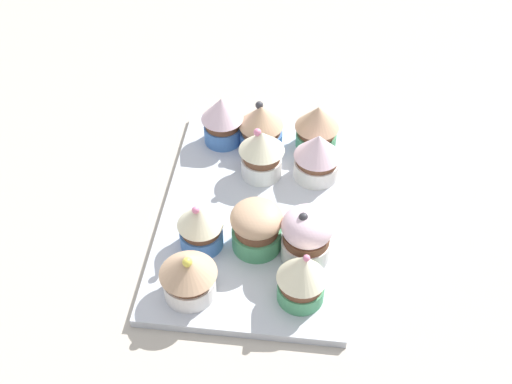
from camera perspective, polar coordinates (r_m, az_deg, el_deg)
ground_plane at (r=83.14cm, az=0.00°, el=-2.77°), size 180.00×180.00×3.00cm
baking_tray at (r=81.59cm, az=0.00°, el=-1.78°), size 37.44×24.04×1.20cm
cupcake_0 at (r=69.42cm, az=4.21°, el=-7.77°), size 5.67×5.67×7.52cm
cupcake_1 at (r=73.36cm, az=4.66°, el=-3.94°), size 6.10×6.10×7.76cm
cupcake_2 at (r=83.57cm, az=5.63°, el=3.33°), size 6.31×6.31×7.01cm
cupcake_3 at (r=88.39cm, az=5.62°, el=6.06°), size 6.28×6.28×6.82cm
cupcake_4 at (r=74.43cm, az=0.06°, el=-3.20°), size 6.34×6.34×6.59cm
cupcake_5 at (r=83.24cm, az=0.50°, el=3.66°), size 6.16×6.16×7.64cm
cupcake_6 at (r=88.19cm, az=0.47°, el=6.12°), size 6.35×6.35×7.13cm
cupcake_7 at (r=70.31cm, az=-6.22°, el=-7.51°), size 6.57×6.57×6.84cm
cupcake_8 at (r=74.76cm, az=-5.12°, el=-3.02°), size 5.61×5.61×7.10cm
cupcake_9 at (r=88.68cm, az=-3.12°, el=6.70°), size 5.97×5.97×7.49cm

